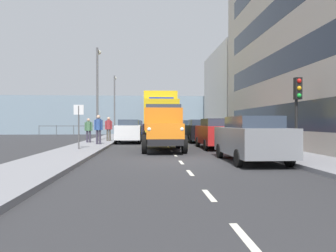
# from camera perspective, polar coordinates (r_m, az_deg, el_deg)

# --- Properties ---
(ground_plane) EXTENTS (80.00, 80.00, 0.00)m
(ground_plane) POSITION_cam_1_polar(r_m,az_deg,el_deg) (20.99, -0.13, -3.50)
(ground_plane) COLOR #2D2D30
(sidewalk_left) EXTENTS (2.39, 37.50, 0.15)m
(sidewalk_left) POSITION_cam_1_polar(r_m,az_deg,el_deg) (21.80, 12.56, -3.16)
(sidewalk_left) COLOR gray
(sidewalk_left) RESTS_ON ground_plane
(sidewalk_right) EXTENTS (2.39, 37.50, 0.15)m
(sidewalk_right) POSITION_cam_1_polar(r_m,az_deg,el_deg) (21.25, -13.15, -3.26)
(sidewalk_right) COLOR gray
(sidewalk_right) RESTS_ON ground_plane
(road_centreline_markings) EXTENTS (0.12, 32.69, 0.01)m
(road_centreline_markings) POSITION_cam_1_polar(r_m,az_deg,el_deg) (20.03, 0.04, -3.68)
(road_centreline_markings) COLOR silver
(road_centreline_markings) RESTS_ON ground_plane
(building_far_block) EXTENTS (6.53, 12.01, 9.33)m
(building_far_block) POSITION_cam_1_polar(r_m,az_deg,el_deg) (37.19, 12.93, 5.45)
(building_far_block) COLOR silver
(building_far_block) RESTS_ON ground_plane
(sea_horizon) EXTENTS (80.00, 0.80, 5.00)m
(sea_horizon) POSITION_cam_1_polar(r_m,az_deg,el_deg) (42.69, -1.86, 1.92)
(sea_horizon) COLOR gray
(sea_horizon) RESTS_ON ground_plane
(seawall_railing) EXTENTS (28.08, 0.08, 1.20)m
(seawall_railing) POSITION_cam_1_polar(r_m,az_deg,el_deg) (39.08, -1.71, -0.28)
(seawall_railing) COLOR #4C5156
(seawall_railing) RESTS_ON ground_plane
(truck_vintage_orange) EXTENTS (2.17, 5.64, 2.43)m
(truck_vintage_orange) POSITION_cam_1_polar(r_m,az_deg,el_deg) (16.95, -0.86, -0.47)
(truck_vintage_orange) COLOR black
(truck_vintage_orange) RESTS_ON ground_plane
(lorry_cargo_yellow) EXTENTS (2.58, 8.20, 3.87)m
(lorry_cargo_yellow) POSITION_cam_1_polar(r_m,az_deg,el_deg) (25.99, -1.44, 1.86)
(lorry_cargo_yellow) COLOR gold
(lorry_cargo_yellow) RESTS_ON ground_plane
(car_grey_kerbside_near) EXTENTS (1.94, 4.56, 1.72)m
(car_grey_kerbside_near) POSITION_cam_1_polar(r_m,az_deg,el_deg) (12.70, 14.32, -2.10)
(car_grey_kerbside_near) COLOR slate
(car_grey_kerbside_near) RESTS_ON ground_plane
(car_red_kerbside_1) EXTENTS (1.81, 4.49, 1.72)m
(car_red_kerbside_1) POSITION_cam_1_polar(r_m,az_deg,el_deg) (18.94, 8.33, -1.23)
(car_red_kerbside_1) COLOR #B21E1E
(car_red_kerbside_1) RESTS_ON ground_plane
(car_black_kerbside_2) EXTENTS (1.90, 4.20, 1.72)m
(car_black_kerbside_2) POSITION_cam_1_polar(r_m,az_deg,el_deg) (24.72, 5.52, -0.81)
(car_black_kerbside_2) COLOR black
(car_black_kerbside_2) RESTS_ON ground_plane
(car_teal_kerbside_3) EXTENTS (1.79, 3.99, 1.72)m
(car_teal_kerbside_3) POSITION_cam_1_polar(r_m,az_deg,el_deg) (30.22, 3.87, -0.57)
(car_teal_kerbside_3) COLOR #1E6670
(car_teal_kerbside_3) RESTS_ON ground_plane
(car_white_oppositeside_0) EXTENTS (1.84, 4.28, 1.72)m
(car_white_oppositeside_0) POSITION_cam_1_polar(r_m,az_deg,el_deg) (24.25, -6.85, -0.84)
(car_white_oppositeside_0) COLOR white
(car_white_oppositeside_0) RESTS_ON ground_plane
(car_navy_oppositeside_1) EXTENTS (1.89, 4.09, 1.72)m
(car_navy_oppositeside_1) POSITION_cam_1_polar(r_m,az_deg,el_deg) (30.59, -6.16, -0.55)
(car_navy_oppositeside_1) COLOR navy
(car_navy_oppositeside_1) RESTS_ON ground_plane
(car_maroon_oppositeside_2) EXTENTS (1.93, 4.53, 1.72)m
(car_maroon_oppositeside_2) POSITION_cam_1_polar(r_m,az_deg,el_deg) (36.82, -5.71, -0.36)
(car_maroon_oppositeside_2) COLOR maroon
(car_maroon_oppositeside_2) RESTS_ON ground_plane
(pedestrian_near_railing) EXTENTS (0.53, 0.34, 1.82)m
(pedestrian_near_railing) POSITION_cam_1_polar(r_m,az_deg,el_deg) (20.82, -12.06, -0.16)
(pedestrian_near_railing) COLOR #383342
(pedestrian_near_railing) RESTS_ON sidewalk_right
(pedestrian_strolling) EXTENTS (0.53, 0.34, 1.64)m
(pedestrian_strolling) POSITION_cam_1_polar(r_m,az_deg,el_deg) (22.81, -13.73, -0.39)
(pedestrian_strolling) COLOR #383342
(pedestrian_strolling) RESTS_ON sidewalk_right
(pedestrian_in_dark_coat) EXTENTS (0.53, 0.34, 1.76)m
(pedestrian_in_dark_coat) POSITION_cam_1_polar(r_m,az_deg,el_deg) (24.41, -10.33, -0.14)
(pedestrian_in_dark_coat) COLOR #4C473D
(pedestrian_in_dark_coat) RESTS_ON sidewalk_right
(traffic_light_near) EXTENTS (0.28, 0.41, 3.20)m
(traffic_light_near) POSITION_cam_1_polar(r_m,az_deg,el_deg) (14.53, 21.68, 4.43)
(traffic_light_near) COLOR black
(traffic_light_near) RESTS_ON sidewalk_left
(lamp_post_promenade) EXTENTS (0.32, 1.14, 6.88)m
(lamp_post_promenade) POSITION_cam_1_polar(r_m,az_deg,el_deg) (24.86, -12.21, 6.85)
(lamp_post_promenade) COLOR #59595B
(lamp_post_promenade) RESTS_ON sidewalk_right
(lamp_post_far) EXTENTS (0.32, 1.14, 6.53)m
(lamp_post_far) POSITION_cam_1_polar(r_m,az_deg,el_deg) (36.57, -9.31, 4.55)
(lamp_post_far) COLOR #59595B
(lamp_post_far) RESTS_ON sidewalk_right
(street_sign) EXTENTS (0.50, 0.07, 2.25)m
(street_sign) POSITION_cam_1_polar(r_m,az_deg,el_deg) (17.16, -15.34, 1.21)
(street_sign) COLOR #4C4C4C
(street_sign) RESTS_ON sidewalk_right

